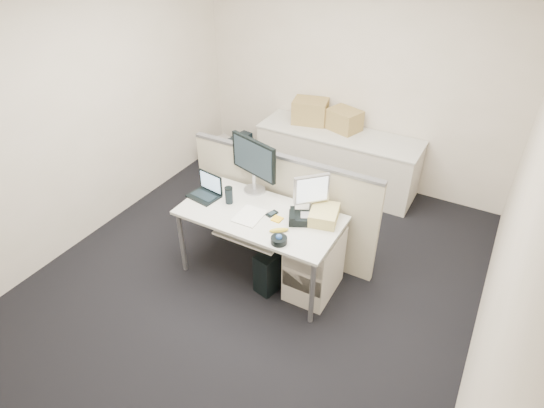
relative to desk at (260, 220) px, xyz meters
The scene contains 28 objects.
floor 0.67m from the desk, ahead, with size 4.00×4.50×0.01m, color black.
wall_back 2.35m from the desk, 90.00° to the left, with size 4.00×0.02×2.70m, color silver.
wall_front 2.35m from the desk, 90.00° to the right, with size 4.00×0.02×2.70m, color silver.
wall_left 2.11m from the desk, behind, with size 0.02×4.50×2.70m, color silver.
wall_right 2.11m from the desk, ahead, with size 0.02×4.50×2.70m, color silver.
desk is the anchor object (origin of this frame).
keyboard_tray 0.19m from the desk, 90.00° to the right, with size 0.62×0.32×0.02m, color silver.
drawer_pedestal 0.65m from the desk, ahead, with size 0.40×0.55×0.65m, color silver.
cubicle_partition 0.46m from the desk, 90.00° to the left, with size 2.00×0.06×1.10m, color #BCB397.
back_counter 1.95m from the desk, 90.00° to the left, with size 2.00×0.60×0.72m, color silver.
monitor_main 0.53m from the desk, 128.00° to the left, with size 0.56×0.22×0.56m, color black.
monitor_small 0.53m from the desk, 30.08° to the left, with size 0.33×0.16×0.40m, color #B7B7BC.
laptop 0.64m from the desk, behind, with size 0.29×0.22×0.22m, color black.
trackball 0.46m from the desk, 38.66° to the right, with size 0.14×0.14×0.05m, color black.
desk_phone 0.40m from the desk, 11.86° to the left, with size 0.22×0.18×0.07m, color black.
paper_stack 0.12m from the desk, 128.13° to the right, with size 0.23×0.29×0.01m, color white.
sticky_pad 0.19m from the desk, ahead, with size 0.09×0.09×0.01m, color yellow.
travel_mug 0.38m from the desk, behind, with size 0.07×0.07×0.16m, color black.
banana 0.33m from the desk, 28.18° to the right, with size 0.18×0.04×0.04m, color yellow.
cellphone 0.13m from the desk, 26.57° to the left, with size 0.06×0.11×0.01m, color black.
manila_folders 0.60m from the desk, 19.98° to the left, with size 0.24×0.31×0.11m, color #D9CB77.
keyboard 0.15m from the desk, 70.35° to the right, with size 0.40×0.14×0.02m, color black.
pc_tower_desk 0.50m from the desk, 14.04° to the right, with size 0.18×0.46×0.43m, color black.
pc_tower_spare_dark 2.42m from the desk, 127.73° to the left, with size 0.16×0.41×0.38m, color black.
pc_tower_spare_silver 2.38m from the desk, 135.66° to the left, with size 0.16×0.41×0.38m, color #B7B7BC.
cardboard_box_left 2.11m from the desk, 102.66° to the left, with size 0.42×0.32×0.32m, color tan.
cardboard_box_right 2.06m from the desk, 90.00° to the left, with size 0.38×0.30×0.28m, color tan.
red_binder 2.11m from the desk, 105.16° to the left, with size 0.06×0.28×0.26m, color #B6080B.
Camera 1 is at (1.75, -2.91, 3.16)m, focal length 30.00 mm.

